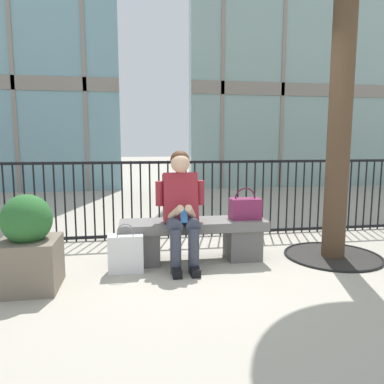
{
  "coord_description": "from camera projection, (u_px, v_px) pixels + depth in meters",
  "views": [
    {
      "loc": [
        -0.64,
        -3.83,
        1.29
      ],
      "look_at": [
        0.0,
        0.1,
        0.75
      ],
      "focal_mm": 33.9,
      "sensor_mm": 36.0,
      "label": 1
    }
  ],
  "objects": [
    {
      "name": "ground_plane",
      "position": [
        193.0,
        260.0,
        4.02
      ],
      "size": [
        60.0,
        60.0,
        0.0
      ],
      "primitive_type": "plane",
      "color": "#A8A091"
    },
    {
      "name": "stone_bench",
      "position": [
        193.0,
        236.0,
        3.98
      ],
      "size": [
        1.6,
        0.44,
        0.45
      ],
      "color": "slate",
      "rests_on": "ground"
    },
    {
      "name": "seated_person_with_phone",
      "position": [
        181.0,
        205.0,
        3.78
      ],
      "size": [
        0.52,
        0.66,
        1.21
      ],
      "color": "#383D4C",
      "rests_on": "ground"
    },
    {
      "name": "handbag_on_bench",
      "position": [
        245.0,
        208.0,
        4.02
      ],
      "size": [
        0.34,
        0.2,
        0.35
      ],
      "color": "#7A234C",
      "rests_on": "stone_bench"
    },
    {
      "name": "shopping_bag",
      "position": [
        126.0,
        253.0,
        3.63
      ],
      "size": [
        0.35,
        0.16,
        0.48
      ],
      "color": "white",
      "rests_on": "ground"
    },
    {
      "name": "plaza_railing",
      "position": [
        181.0,
        199.0,
        4.92
      ],
      "size": [
        7.93,
        0.04,
        1.05
      ],
      "color": "black",
      "rests_on": "ground"
    },
    {
      "name": "planter",
      "position": [
        28.0,
        246.0,
        3.18
      ],
      "size": [
        0.51,
        0.51,
        0.85
      ],
      "color": "#726656",
      "rests_on": "ground"
    },
    {
      "name": "building_facade_right",
      "position": [
        367.0,
        32.0,
        10.64
      ],
      "size": [
        10.53,
        0.43,
        9.0
      ],
      "color": "#84A39E",
      "rests_on": "ground"
    }
  ]
}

